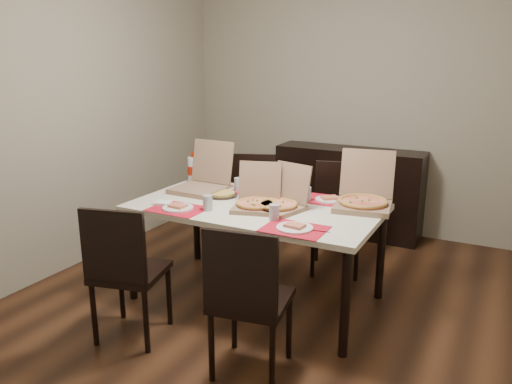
# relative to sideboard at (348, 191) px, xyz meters

# --- Properties ---
(ground) EXTENTS (3.80, 4.00, 0.02)m
(ground) POSITION_rel_sideboard_xyz_m (0.00, -1.78, -0.46)
(ground) COLOR #432614
(ground) RESTS_ON ground
(room_walls) EXTENTS (3.84, 4.02, 2.62)m
(room_walls) POSITION_rel_sideboard_xyz_m (0.00, -1.35, 1.28)
(room_walls) COLOR gray
(room_walls) RESTS_ON ground
(sideboard) EXTENTS (1.50, 0.40, 0.90)m
(sideboard) POSITION_rel_sideboard_xyz_m (0.00, 0.00, 0.00)
(sideboard) COLOR black
(sideboard) RESTS_ON ground
(dining_table) EXTENTS (1.80, 1.00, 0.75)m
(dining_table) POSITION_rel_sideboard_xyz_m (-0.16, -1.79, 0.23)
(dining_table) COLOR beige
(dining_table) RESTS_ON ground
(chair_near_left) EXTENTS (0.51, 0.51, 0.93)m
(chair_near_left) POSITION_rel_sideboard_xyz_m (-0.62, -2.70, 0.06)
(chair_near_left) COLOR black
(chair_near_left) RESTS_ON ground
(chair_near_right) EXTENTS (0.48, 0.48, 0.93)m
(chair_near_right) POSITION_rel_sideboard_xyz_m (0.25, -2.68, 0.06)
(chair_near_right) COLOR black
(chair_near_right) RESTS_ON ground
(chair_far_left) EXTENTS (0.54, 0.54, 0.93)m
(chair_far_left) POSITION_rel_sideboard_xyz_m (-0.63, -0.98, 0.06)
(chair_far_left) COLOR black
(chair_far_left) RESTS_ON ground
(chair_far_right) EXTENTS (0.52, 0.52, 0.93)m
(chair_far_right) POSITION_rel_sideboard_xyz_m (0.19, -0.94, 0.06)
(chair_far_right) COLOR black
(chair_far_right) RESTS_ON ground
(setting_near_left) EXTENTS (0.49, 0.30, 0.11)m
(setting_near_left) POSITION_rel_sideboard_xyz_m (-0.57, -2.11, 0.32)
(setting_near_left) COLOR red
(setting_near_left) RESTS_ON dining_table
(setting_near_right) EXTENTS (0.45, 0.30, 0.11)m
(setting_near_right) POSITION_rel_sideboard_xyz_m (0.25, -2.12, 0.32)
(setting_near_right) COLOR red
(setting_near_right) RESTS_ON dining_table
(setting_far_left) EXTENTS (0.48, 0.30, 0.11)m
(setting_far_left) POSITION_rel_sideboard_xyz_m (-0.59, -1.48, 0.32)
(setting_far_left) COLOR red
(setting_far_left) RESTS_ON dining_table
(setting_far_right) EXTENTS (0.45, 0.30, 0.11)m
(setting_far_right) POSITION_rel_sideboard_xyz_m (0.24, -1.46, 0.32)
(setting_far_right) COLOR red
(setting_far_right) RESTS_ON dining_table
(napkin_loose) EXTENTS (0.15, 0.14, 0.02)m
(napkin_loose) POSITION_rel_sideboard_xyz_m (-0.19, -1.76, 0.31)
(napkin_loose) COLOR white
(napkin_loose) RESTS_ON dining_table
(pizza_box_center) EXTENTS (0.40, 0.42, 0.32)m
(pizza_box_center) POSITION_rel_sideboard_xyz_m (-0.12, -1.86, 0.35)
(pizza_box_center) COLOR #80624A
(pizza_box_center) RESTS_ON dining_table
(pizza_box_right) EXTENTS (0.46, 0.49, 0.39)m
(pizza_box_right) POSITION_rel_sideboard_xyz_m (0.56, -1.48, 0.36)
(pizza_box_right) COLOR #80624A
(pizza_box_right) RESTS_ON dining_table
(pizza_box_left) EXTENTS (0.40, 0.44, 0.39)m
(pizza_box_left) POSITION_rel_sideboard_xyz_m (-0.74, -1.62, 0.36)
(pizza_box_left) COLOR #80624A
(pizza_box_left) RESTS_ON dining_table
(pizza_box_extra) EXTENTS (0.39, 0.42, 0.32)m
(pizza_box_extra) POSITION_rel_sideboard_xyz_m (0.05, -1.81, 0.35)
(pizza_box_extra) COLOR #80624A
(pizza_box_extra) RESTS_ON dining_table
(faina_plate) EXTENTS (0.25, 0.25, 0.03)m
(faina_plate) POSITION_rel_sideboard_xyz_m (-0.51, -1.69, 0.31)
(faina_plate) COLOR black
(faina_plate) RESTS_ON dining_table
(dip_bowl) EXTENTS (0.16, 0.16, 0.03)m
(dip_bowl) POSITION_rel_sideboard_xyz_m (-0.05, -1.62, 0.31)
(dip_bowl) COLOR white
(dip_bowl) RESTS_ON dining_table
(soda_bottle) EXTENTS (0.09, 0.09, 0.27)m
(soda_bottle) POSITION_rel_sideboard_xyz_m (-0.96, -1.43, 0.41)
(soda_bottle) COLOR silver
(soda_bottle) RESTS_ON dining_table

